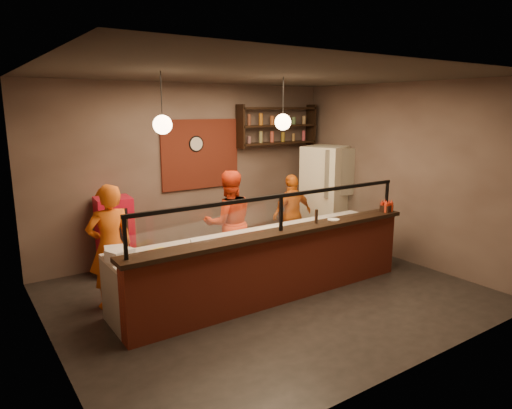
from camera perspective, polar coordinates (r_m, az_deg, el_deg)
floor at (r=7.03m, az=1.50°, el=-11.11°), size 6.00×6.00×0.00m
ceiling at (r=6.48m, az=1.66°, el=15.91°), size 6.00×6.00×0.00m
wall_back at (r=8.69m, az=-8.15°, el=4.22°), size 6.00×0.00×6.00m
wall_left at (r=5.42m, az=-25.08°, el=-1.48°), size 0.00×5.00×5.00m
wall_right at (r=8.65m, az=17.93°, el=3.73°), size 0.00×5.00×5.00m
wall_front at (r=4.82m, az=19.30°, el=-2.59°), size 6.00×0.00×6.00m
brick_patch at (r=8.72m, az=-6.93°, el=6.27°), size 1.60×0.04×1.30m
service_counter at (r=6.62m, az=3.06°, el=-7.96°), size 4.60×0.25×1.00m
counter_ledge at (r=6.46m, az=3.11°, el=-3.53°), size 4.70×0.37×0.06m
worktop_cabinet at (r=7.03m, az=0.56°, el=-7.39°), size 4.60×0.75×0.85m
worktop at (r=6.89m, az=0.57°, el=-3.86°), size 4.60×0.75×0.05m
sneeze_guard at (r=6.38m, az=3.15°, el=-0.58°), size 4.50×0.05×0.52m
wall_shelving at (r=9.47m, az=2.72°, el=9.82°), size 1.84×0.28×0.85m
wall_clock at (r=8.65m, az=-7.53°, el=7.53°), size 0.30×0.04×0.30m
pendant_left at (r=5.90m, az=-11.61°, el=9.77°), size 0.24×0.24×0.77m
pendant_right at (r=6.87m, az=3.38°, el=10.27°), size 0.24×0.24×0.77m
cook_left at (r=6.65m, az=-17.76°, el=-5.02°), size 0.65×0.44×1.75m
cook_mid at (r=7.59m, az=-3.38°, el=-2.34°), size 1.01×0.88×1.76m
cook_right at (r=8.75m, az=4.55°, el=-1.20°), size 0.90×0.39×1.53m
fridge at (r=9.52m, az=8.64°, el=1.22°), size 1.06×1.03×2.00m
red_cooler at (r=7.98m, az=-17.20°, el=-3.80°), size 0.61×0.57×1.32m
pizza_dough at (r=7.04m, az=2.38°, el=-3.26°), size 0.66×0.66×0.01m
prep_tub_a at (r=5.91m, az=-16.64°, el=-6.08°), size 0.36×0.32×0.15m
prep_tub_b at (r=6.08m, az=-17.12°, el=-5.67°), size 0.32×0.28×0.14m
prep_tub_c at (r=6.08m, az=-6.66°, el=-5.12°), size 0.36×0.32×0.15m
rolling_pin at (r=6.10m, az=-12.87°, el=-5.74°), size 0.34×0.11×0.06m
condiment_caddy at (r=7.92m, az=16.00°, el=-0.45°), size 0.23×0.20×0.11m
pepper_mill at (r=6.88m, az=7.55°, el=-1.49°), size 0.06×0.06×0.21m
small_plate at (r=7.15m, az=9.66°, el=-1.86°), size 0.21×0.21×0.01m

